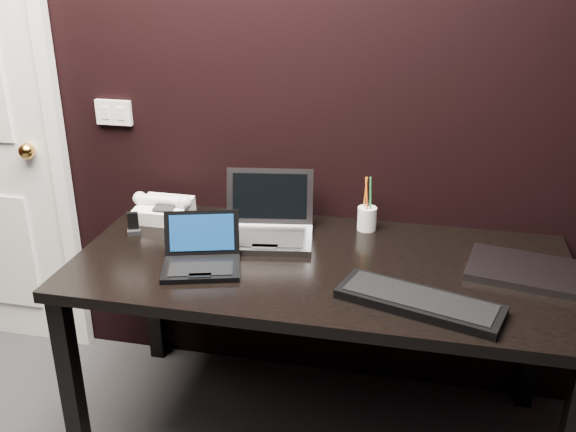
% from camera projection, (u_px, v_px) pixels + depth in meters
% --- Properties ---
extents(wall_back, '(4.00, 0.00, 4.00)m').
position_uv_depth(wall_back, '(263.00, 73.00, 2.40)').
color(wall_back, black).
rests_on(wall_back, ground).
extents(wall_switch, '(0.15, 0.02, 0.10)m').
position_uv_depth(wall_switch, '(114.00, 112.00, 2.58)').
color(wall_switch, silver).
rests_on(wall_switch, wall_back).
extents(desk, '(1.70, 0.80, 0.74)m').
position_uv_depth(desk, '(320.00, 282.00, 2.23)').
color(desk, black).
rests_on(desk, ground).
extents(netbook, '(0.31, 0.29, 0.16)m').
position_uv_depth(netbook, '(201.00, 258.00, 2.16)').
color(netbook, black).
rests_on(netbook, desk).
extents(silver_laptop, '(0.37, 0.34, 0.23)m').
position_uv_depth(silver_laptop, '(268.00, 227.00, 2.37)').
color(silver_laptop, gray).
rests_on(silver_laptop, desk).
extents(ext_keyboard, '(0.52, 0.30, 0.03)m').
position_uv_depth(ext_keyboard, '(419.00, 301.00, 1.93)').
color(ext_keyboard, black).
rests_on(ext_keyboard, desk).
extents(closed_laptop, '(0.40, 0.32, 0.02)m').
position_uv_depth(closed_laptop, '(524.00, 270.00, 2.12)').
color(closed_laptop, gray).
rests_on(closed_laptop, desk).
extents(desk_phone, '(0.24, 0.19, 0.12)m').
position_uv_depth(desk_phone, '(164.00, 209.00, 2.53)').
color(desk_phone, white).
rests_on(desk_phone, desk).
extents(mobile_phone, '(0.06, 0.05, 0.08)m').
position_uv_depth(mobile_phone, '(134.00, 226.00, 2.41)').
color(mobile_phone, black).
rests_on(mobile_phone, desk).
extents(pen_cup, '(0.07, 0.07, 0.21)m').
position_uv_depth(pen_cup, '(367.00, 217.00, 2.43)').
color(pen_cup, white).
rests_on(pen_cup, desk).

